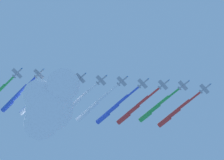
{
  "coord_description": "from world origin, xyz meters",
  "views": [
    {
      "loc": [
        61.25,
        -56.63,
        -51.23
      ],
      "look_at": [
        0.0,
        0.0,
        146.83
      ],
      "focal_mm": 48.41,
      "sensor_mm": 36.0,
      "label": 1
    }
  ],
  "objects_px": {
    "jet_starboard_inner": "(133,110)",
    "jet_trail_port": "(34,100)",
    "jet_lead": "(174,113)",
    "jet_starboard_mid": "(93,107)",
    "jet_port_outer": "(76,103)",
    "jet_port_inner": "(155,108)",
    "jet_port_mid": "(113,109)",
    "jet_starboard_outer": "(54,102)",
    "jet_trail_starboard": "(15,98)"
  },
  "relations": [
    {
      "from": "jet_lead",
      "to": "jet_port_outer",
      "type": "height_order",
      "value": "jet_port_outer"
    },
    {
      "from": "jet_trail_port",
      "to": "jet_port_outer",
      "type": "bearing_deg",
      "value": 48.4
    },
    {
      "from": "jet_starboard_inner",
      "to": "jet_trail_port",
      "type": "relative_size",
      "value": 1.02
    },
    {
      "from": "jet_starboard_mid",
      "to": "jet_trail_starboard",
      "type": "relative_size",
      "value": 1.08
    },
    {
      "from": "jet_port_outer",
      "to": "jet_starboard_mid",
      "type": "bearing_deg",
      "value": 65.19
    },
    {
      "from": "jet_port_inner",
      "to": "jet_port_outer",
      "type": "distance_m",
      "value": 58.76
    },
    {
      "from": "jet_starboard_outer",
      "to": "jet_trail_port",
      "type": "height_order",
      "value": "jet_trail_port"
    },
    {
      "from": "jet_starboard_inner",
      "to": "jet_starboard_outer",
      "type": "distance_m",
      "value": 59.04
    },
    {
      "from": "jet_starboard_inner",
      "to": "jet_starboard_mid",
      "type": "bearing_deg",
      "value": -128.59
    },
    {
      "from": "jet_lead",
      "to": "jet_port_mid",
      "type": "height_order",
      "value": "jet_port_mid"
    },
    {
      "from": "jet_port_inner",
      "to": "jet_lead",
      "type": "bearing_deg",
      "value": 55.96
    },
    {
      "from": "jet_starboard_inner",
      "to": "jet_port_outer",
      "type": "distance_m",
      "value": 42.82
    },
    {
      "from": "jet_lead",
      "to": "jet_starboard_mid",
      "type": "distance_m",
      "value": 60.73
    },
    {
      "from": "jet_port_inner",
      "to": "jet_trail_starboard",
      "type": "height_order",
      "value": "jet_trail_starboard"
    },
    {
      "from": "jet_starboard_mid",
      "to": "jet_trail_port",
      "type": "xyz_separation_m",
      "value": [
        -26.08,
        -34.95,
        1.71
      ]
    },
    {
      "from": "jet_port_inner",
      "to": "jet_starboard_inner",
      "type": "relative_size",
      "value": 0.94
    },
    {
      "from": "jet_port_inner",
      "to": "jet_trail_starboard",
      "type": "xyz_separation_m",
      "value": [
        -63.69,
        -81.79,
        0.16
      ]
    },
    {
      "from": "jet_port_mid",
      "to": "jet_trail_starboard",
      "type": "xyz_separation_m",
      "value": [
        -42.9,
        -58.23,
        2.54
      ]
    },
    {
      "from": "jet_starboard_mid",
      "to": "jet_port_mid",
      "type": "bearing_deg",
      "value": 52.18
    },
    {
      "from": "jet_starboard_inner",
      "to": "jet_port_mid",
      "type": "distance_m",
      "value": 15.42
    },
    {
      "from": "jet_lead",
      "to": "jet_port_mid",
      "type": "xyz_separation_m",
      "value": [
        -28.9,
        -35.57,
        0.63
      ]
    },
    {
      "from": "jet_port_outer",
      "to": "jet_port_mid",
      "type": "bearing_deg",
      "value": 58.2
    },
    {
      "from": "jet_starboard_outer",
      "to": "jet_port_outer",
      "type": "bearing_deg",
      "value": 47.1
    },
    {
      "from": "jet_port_mid",
      "to": "jet_starboard_inner",
      "type": "bearing_deg",
      "value": 50.66
    },
    {
      "from": "jet_port_mid",
      "to": "jet_trail_starboard",
      "type": "relative_size",
      "value": 1.08
    },
    {
      "from": "jet_trail_port",
      "to": "jet_starboard_inner",
      "type": "bearing_deg",
      "value": 52.5
    },
    {
      "from": "jet_port_inner",
      "to": "jet_starboard_outer",
      "type": "height_order",
      "value": "jet_port_inner"
    },
    {
      "from": "jet_port_outer",
      "to": "jet_lead",
      "type": "bearing_deg",
      "value": 53.64
    },
    {
      "from": "jet_port_inner",
      "to": "jet_starboard_mid",
      "type": "xyz_separation_m",
      "value": [
        -29.9,
        -35.31,
        -1.22
      ]
    },
    {
      "from": "jet_starboard_mid",
      "to": "jet_port_inner",
      "type": "bearing_deg",
      "value": 49.73
    },
    {
      "from": "jet_port_inner",
      "to": "jet_starboard_mid",
      "type": "distance_m",
      "value": 46.29
    },
    {
      "from": "jet_port_inner",
      "to": "jet_starboard_outer",
      "type": "distance_m",
      "value": 75.0
    },
    {
      "from": "jet_starboard_inner",
      "to": "jet_trail_port",
      "type": "distance_m",
      "value": 73.9
    },
    {
      "from": "jet_starboard_outer",
      "to": "jet_port_mid",
      "type": "bearing_deg",
      "value": 54.06
    },
    {
      "from": "jet_trail_starboard",
      "to": "jet_port_mid",
      "type": "bearing_deg",
      "value": 53.62
    },
    {
      "from": "jet_port_mid",
      "to": "jet_starboard_mid",
      "type": "bearing_deg",
      "value": -127.82
    },
    {
      "from": "jet_starboard_mid",
      "to": "jet_trail_port",
      "type": "distance_m",
      "value": 43.64
    },
    {
      "from": "jet_starboard_inner",
      "to": "jet_port_mid",
      "type": "bearing_deg",
      "value": -129.34
    },
    {
      "from": "jet_lead",
      "to": "jet_port_mid",
      "type": "relative_size",
      "value": 0.95
    },
    {
      "from": "jet_starboard_inner",
      "to": "jet_starboard_outer",
      "type": "xyz_separation_m",
      "value": [
        -35.39,
        -47.26,
        0.28
      ]
    },
    {
      "from": "jet_lead",
      "to": "jet_starboard_inner",
      "type": "bearing_deg",
      "value": -128.97
    },
    {
      "from": "jet_port_inner",
      "to": "jet_trail_port",
      "type": "height_order",
      "value": "jet_trail_port"
    },
    {
      "from": "jet_port_inner",
      "to": "jet_port_mid",
      "type": "xyz_separation_m",
      "value": [
        -20.79,
        -23.56,
        -2.38
      ]
    },
    {
      "from": "jet_starboard_inner",
      "to": "jet_port_outer",
      "type": "xyz_separation_m",
      "value": [
        -24.26,
        -35.28,
        -0.7
      ]
    },
    {
      "from": "jet_lead",
      "to": "jet_trail_starboard",
      "type": "distance_m",
      "value": 118.17
    },
    {
      "from": "jet_port_inner",
      "to": "jet_port_outer",
      "type": "height_order",
      "value": "jet_port_inner"
    },
    {
      "from": "jet_starboard_inner",
      "to": "jet_port_outer",
      "type": "height_order",
      "value": "jet_starboard_inner"
    },
    {
      "from": "jet_trail_starboard",
      "to": "jet_port_inner",
      "type": "bearing_deg",
      "value": 52.09
    },
    {
      "from": "jet_lead",
      "to": "jet_starboard_inner",
      "type": "relative_size",
      "value": 0.97
    },
    {
      "from": "jet_trail_starboard",
      "to": "jet_trail_port",
      "type": "bearing_deg",
      "value": 56.26
    }
  ]
}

